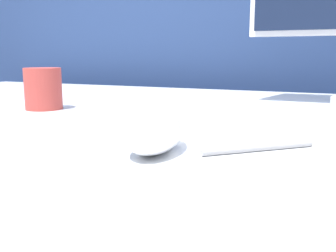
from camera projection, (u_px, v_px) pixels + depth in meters
name	position (u px, v px, depth m)	size (l,w,h in m)	color
partition_panel	(262.00, 105.00, 1.31)	(5.00, 0.03, 1.34)	navy
computer_mouse_near	(155.00, 133.00, 0.44)	(0.08, 0.13, 0.04)	white
keyboard	(204.00, 116.00, 0.63)	(0.44, 0.17, 0.02)	silver
mug	(43.00, 89.00, 0.78)	(0.07, 0.07, 0.08)	#A33833
pen	(259.00, 148.00, 0.45)	(0.11, 0.10, 0.01)	#99999E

